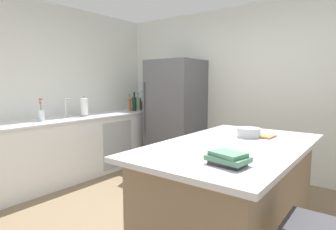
% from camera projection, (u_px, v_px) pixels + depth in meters
% --- Properties ---
extents(wall_rear, '(6.00, 0.10, 2.60)m').
position_uv_depth(wall_rear, '(253.00, 91.00, 4.33)').
color(wall_rear, silver).
rests_on(wall_rear, ground_plane).
extents(wall_left, '(0.10, 6.00, 2.60)m').
position_uv_depth(wall_left, '(30.00, 91.00, 4.02)').
color(wall_left, silver).
rests_on(wall_left, ground_plane).
extents(counter_run_left, '(0.69, 2.92, 0.91)m').
position_uv_depth(counter_run_left, '(86.00, 144.00, 4.41)').
color(counter_run_left, white).
rests_on(counter_run_left, ground_plane).
extents(kitchen_island, '(1.11, 1.91, 0.90)m').
position_uv_depth(kitchen_island, '(232.00, 193.00, 2.46)').
color(kitchen_island, '#8E755B').
rests_on(kitchen_island, ground_plane).
extents(refrigerator, '(0.83, 0.77, 1.79)m').
position_uv_depth(refrigerator, '(176.00, 114.00, 4.75)').
color(refrigerator, '#56565B').
rests_on(refrigerator, ground_plane).
extents(sink_faucet, '(0.15, 0.05, 0.30)m').
position_uv_depth(sink_faucet, '(66.00, 107.00, 4.13)').
color(sink_faucet, silver).
rests_on(sink_faucet, counter_run_left).
extents(flower_vase, '(0.08, 0.08, 0.32)m').
position_uv_depth(flower_vase, '(41.00, 114.00, 3.77)').
color(flower_vase, silver).
rests_on(flower_vase, counter_run_left).
extents(paper_towel_roll, '(0.14, 0.14, 0.31)m').
position_uv_depth(paper_towel_roll, '(84.00, 107.00, 4.34)').
color(paper_towel_roll, gray).
rests_on(paper_towel_roll, counter_run_left).
extents(soda_bottle, '(0.08, 0.08, 0.35)m').
position_uv_depth(soda_bottle, '(143.00, 102.00, 5.41)').
color(soda_bottle, silver).
rests_on(soda_bottle, counter_run_left).
extents(syrup_bottle, '(0.06, 0.06, 0.22)m').
position_uv_depth(syrup_bottle, '(140.00, 105.00, 5.33)').
color(syrup_bottle, '#5B3319').
rests_on(syrup_bottle, counter_run_left).
extents(gin_bottle, '(0.07, 0.07, 0.33)m').
position_uv_depth(gin_bottle, '(138.00, 103.00, 5.23)').
color(gin_bottle, '#8CB79E').
rests_on(gin_bottle, counter_run_left).
extents(wine_bottle, '(0.07, 0.07, 0.34)m').
position_uv_depth(wine_bottle, '(134.00, 103.00, 5.16)').
color(wine_bottle, '#19381E').
rests_on(wine_bottle, counter_run_left).
extents(vinegar_bottle, '(0.05, 0.05, 0.30)m').
position_uv_depth(vinegar_bottle, '(130.00, 105.00, 5.10)').
color(vinegar_bottle, '#994C23').
rests_on(vinegar_bottle, counter_run_left).
extents(cookbook_stack, '(0.28, 0.21, 0.09)m').
position_uv_depth(cookbook_stack, '(228.00, 159.00, 1.79)').
color(cookbook_stack, '#2D2D33').
rests_on(cookbook_stack, kitchen_island).
extents(mixing_bowl, '(0.22, 0.22, 0.09)m').
position_uv_depth(mixing_bowl, '(249.00, 132.00, 2.70)').
color(mixing_bowl, '#B2B5BA').
rests_on(mixing_bowl, kitchen_island).
extents(cutting_board, '(0.31, 0.20, 0.02)m').
position_uv_depth(cutting_board, '(258.00, 135.00, 2.76)').
color(cutting_board, '#9E7042').
rests_on(cutting_board, kitchen_island).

